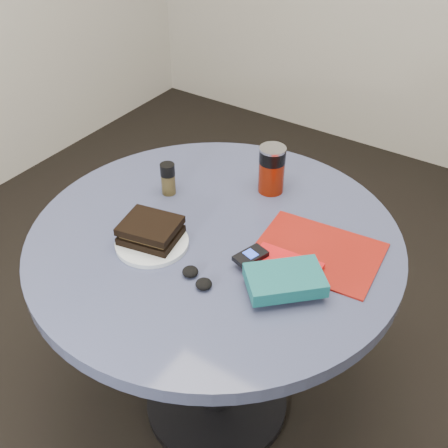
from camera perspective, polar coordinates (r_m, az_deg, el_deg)
The scene contains 11 objects.
ground at distance 2.05m, azimuth -0.73°, elevation -17.72°, with size 4.00×4.00×0.00m, color black.
table at distance 1.60m, azimuth -0.90°, elevation -5.69°, with size 1.00×1.00×0.75m.
plate at distance 1.47m, azimuth -7.32°, elevation -1.92°, with size 0.19×0.19×0.01m, color silver.
sandwich at distance 1.46m, azimuth -7.47°, elevation -0.64°, with size 0.16×0.15×0.05m.
soda_can at distance 1.63m, azimuth 4.86°, elevation 5.55°, with size 0.10×0.10×0.14m.
pepper_grinder at distance 1.64m, azimuth -5.70°, elevation 4.61°, with size 0.05×0.05×0.10m.
magazine at distance 1.46m, azimuth 9.51°, elevation -2.82°, with size 0.31×0.23×0.01m, color maroon.
red_book at distance 1.39m, azimuth 6.09°, elevation -4.42°, with size 0.17×0.11×0.01m, color red.
novel at distance 1.32m, azimuth 6.21°, elevation -5.68°, with size 0.18×0.12×0.03m, color #125256.
mp3_player at distance 1.39m, azimuth 2.71°, elevation -3.27°, with size 0.07×0.09×0.02m.
headphones at distance 1.35m, azimuth -2.77°, elevation -5.48°, with size 0.10×0.07×0.02m.
Camera 1 is at (0.67, -0.96, 1.69)m, focal length 45.00 mm.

